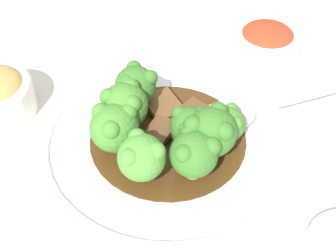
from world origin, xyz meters
The scene contains 15 objects.
ground_plane centered at (0.00, 0.00, 0.00)m, with size 4.00×4.00×0.00m, color silver.
main_plate centered at (0.00, 0.00, 0.01)m, with size 0.28×0.28×0.02m.
beef_strip_0 centered at (0.01, 0.04, 0.03)m, with size 0.07×0.05×0.01m.
beef_strip_1 centered at (0.00, -0.02, 0.02)m, with size 0.06×0.08×0.01m.
beef_strip_2 centered at (-0.04, 0.02, 0.02)m, with size 0.05×0.04×0.01m.
broccoli_floret_0 centered at (-0.04, -0.03, 0.05)m, with size 0.05×0.05×0.06m.
broccoli_floret_1 centered at (-0.06, 0.00, 0.05)m, with size 0.05×0.05×0.05m.
broccoli_floret_2 centered at (-0.02, -0.06, 0.05)m, with size 0.05×0.05×0.06m.
broccoli_floret_3 centered at (0.05, 0.02, 0.06)m, with size 0.05×0.05×0.06m.
broccoli_floret_4 centered at (0.03, -0.06, 0.05)m, with size 0.05×0.05×0.05m.
broccoli_floret_5 centered at (0.02, 0.01, 0.04)m, with size 0.04×0.04×0.05m.
broccoli_floret_6 centered at (0.04, 0.05, 0.04)m, with size 0.04×0.04×0.04m.
broccoli_floret_7 centered at (0.06, -0.01, 0.05)m, with size 0.05×0.05×0.06m.
serving_spoon centered at (0.03, 0.08, 0.03)m, with size 0.09×0.23×0.01m.
side_bowl_kimchi centered at (-0.06, 0.21, 0.02)m, with size 0.09×0.09×0.04m.
Camera 1 is at (0.29, -0.22, 0.40)m, focal length 50.00 mm.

